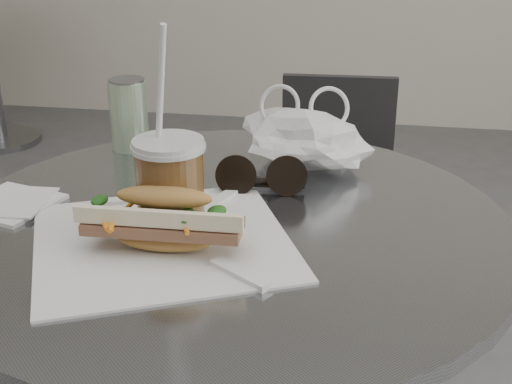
% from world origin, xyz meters
% --- Properties ---
extents(chair_far, '(0.37, 0.38, 0.70)m').
position_xyz_m(chair_far, '(0.10, 1.02, 0.32)').
color(chair_far, '#303032').
rests_on(chair_far, ground).
extents(sandwich_paper, '(0.40, 0.39, 0.00)m').
position_xyz_m(sandwich_paper, '(-0.07, 0.12, 0.74)').
color(sandwich_paper, white).
rests_on(sandwich_paper, cafe_table).
extents(banh_mi, '(0.24, 0.10, 0.08)m').
position_xyz_m(banh_mi, '(-0.06, 0.10, 0.78)').
color(banh_mi, tan).
rests_on(banh_mi, sandwich_paper).
extents(iced_coffee, '(0.09, 0.09, 0.27)m').
position_xyz_m(iced_coffee, '(-0.06, 0.15, 0.81)').
color(iced_coffee, brown).
rests_on(iced_coffee, cafe_table).
extents(sunglasses, '(0.13, 0.04, 0.06)m').
position_xyz_m(sunglasses, '(0.03, 0.30, 0.76)').
color(sunglasses, black).
rests_on(sunglasses, cafe_table).
extents(plastic_bag, '(0.20, 0.17, 0.09)m').
position_xyz_m(plastic_bag, '(0.08, 0.40, 0.79)').
color(plastic_bag, white).
rests_on(plastic_bag, cafe_table).
extents(napkin_stack, '(0.14, 0.14, 0.01)m').
position_xyz_m(napkin_stack, '(-0.31, 0.19, 0.74)').
color(napkin_stack, white).
rests_on(napkin_stack, cafe_table).
extents(drink_can, '(0.06, 0.06, 0.12)m').
position_xyz_m(drink_can, '(-0.22, 0.45, 0.80)').
color(drink_can, '#598F53').
rests_on(drink_can, cafe_table).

